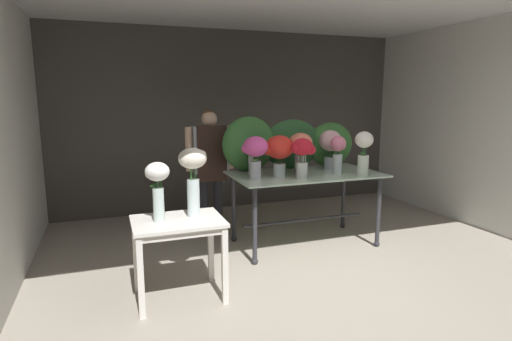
# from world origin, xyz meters

# --- Properties ---
(ground_plane) EXTENTS (8.60, 8.60, 0.00)m
(ground_plane) POSITION_xyz_m (0.00, 1.95, 0.00)
(ground_plane) COLOR #9E9384
(wall_back) EXTENTS (5.67, 0.12, 2.78)m
(wall_back) POSITION_xyz_m (0.00, 3.91, 1.39)
(wall_back) COLOR #4C4742
(wall_back) RESTS_ON ground
(wall_left) EXTENTS (0.12, 4.03, 2.78)m
(wall_left) POSITION_xyz_m (-2.84, 1.95, 1.39)
(wall_left) COLOR silver
(wall_left) RESTS_ON ground
(wall_right) EXTENTS (0.12, 4.03, 2.78)m
(wall_right) POSITION_xyz_m (2.84, 1.95, 1.39)
(wall_right) COLOR silver
(wall_right) RESTS_ON ground
(display_table_glass) EXTENTS (1.76, 0.97, 0.88)m
(display_table_glass) POSITION_xyz_m (0.26, 1.87, 0.74)
(display_table_glass) COLOR silver
(display_table_glass) RESTS_ON ground
(side_table_white) EXTENTS (0.78, 0.58, 0.72)m
(side_table_white) POSITION_xyz_m (-1.40, 1.03, 0.62)
(side_table_white) COLOR silver
(side_table_white) RESTS_ON ground
(florist) EXTENTS (0.62, 0.24, 1.60)m
(florist) POSITION_xyz_m (-0.71, 2.64, 0.99)
(florist) COLOR #232328
(florist) RESTS_ON ground
(foliage_backdrop) EXTENTS (1.76, 0.29, 0.66)m
(foliage_backdrop) POSITION_xyz_m (0.19, 2.23, 1.18)
(foliage_backdrop) COLOR #387033
(foliage_backdrop) RESTS_ON display_table_glass
(vase_violet_dahlias) EXTENTS (0.18, 0.17, 0.42)m
(vase_violet_dahlias) POSITION_xyz_m (-0.35, 2.04, 1.13)
(vase_violet_dahlias) COLOR silver
(vase_violet_dahlias) RESTS_ON display_table_glass
(vase_crimson_peonies) EXTENTS (0.29, 0.23, 0.45)m
(vase_crimson_peonies) POSITION_xyz_m (0.08, 1.59, 1.16)
(vase_crimson_peonies) COLOR silver
(vase_crimson_peonies) RESTS_ON display_table_glass
(vase_scarlet_tulips) EXTENTS (0.37, 0.33, 0.47)m
(vase_scarlet_tulips) POSITION_xyz_m (-0.12, 1.79, 1.18)
(vase_scarlet_tulips) COLOR silver
(vase_scarlet_tulips) RESTS_ON display_table_glass
(vase_fuchsia_hydrangea) EXTENTS (0.29, 0.28, 0.47)m
(vase_fuchsia_hydrangea) POSITION_xyz_m (-0.41, 1.76, 1.18)
(vase_fuchsia_hydrangea) COLOR silver
(vase_fuchsia_hydrangea) RESTS_ON display_table_glass
(vase_ivory_snapdragons) EXTENTS (0.21, 0.21, 0.51)m
(vase_ivory_snapdragons) POSITION_xyz_m (0.82, 1.53, 1.17)
(vase_ivory_snapdragons) COLOR silver
(vase_ivory_snapdragons) RESTS_ON display_table_glass
(vase_rosy_carnations) EXTENTS (0.19, 0.18, 0.45)m
(vase_rosy_carnations) POSITION_xyz_m (0.60, 1.72, 1.13)
(vase_rosy_carnations) COLOR silver
(vase_rosy_carnations) RESTS_ON display_table_glass
(vase_coral_ranunculus) EXTENTS (0.31, 0.27, 0.48)m
(vase_coral_ranunculus) POSITION_xyz_m (0.18, 1.86, 1.18)
(vase_coral_ranunculus) COLOR silver
(vase_coral_ranunculus) RESTS_ON display_table_glass
(vase_blush_stock) EXTENTS (0.28, 0.28, 0.49)m
(vase_blush_stock) POSITION_xyz_m (0.67, 2.02, 1.19)
(vase_blush_stock) COLOR silver
(vase_blush_stock) RESTS_ON display_table_glass
(vase_white_roses_tall) EXTENTS (0.20, 0.20, 0.51)m
(vase_white_roses_tall) POSITION_xyz_m (-1.55, 1.03, 1.05)
(vase_white_roses_tall) COLOR silver
(vase_white_roses_tall) RESTS_ON side_table_white
(vase_cream_lisianthus_tall) EXTENTS (0.25, 0.25, 0.61)m
(vase_cream_lisianthus_tall) POSITION_xyz_m (-1.24, 1.08, 1.12)
(vase_cream_lisianthus_tall) COLOR silver
(vase_cream_lisianthus_tall) RESTS_ON side_table_white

